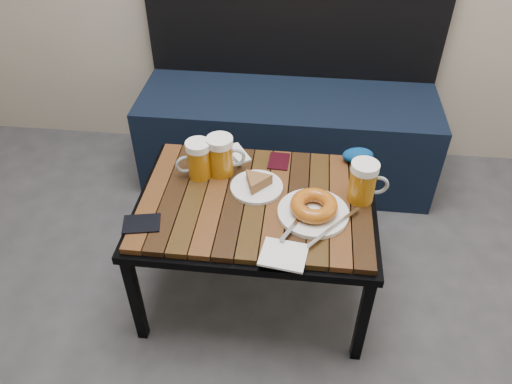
# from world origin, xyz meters

# --- Properties ---
(bench) EXTENTS (1.40, 0.50, 0.95)m
(bench) POSITION_xyz_m (-0.17, 1.76, 0.27)
(bench) COLOR black
(bench) RESTS_ON ground
(cafe_table) EXTENTS (0.84, 0.62, 0.47)m
(cafe_table) POSITION_xyz_m (-0.24, 0.98, 0.43)
(cafe_table) COLOR black
(cafe_table) RESTS_ON ground
(beer_mug_left) EXTENTS (0.14, 0.11, 0.14)m
(beer_mug_left) POSITION_xyz_m (-0.46, 1.08, 0.54)
(beer_mug_left) COLOR #A7650D
(beer_mug_left) RESTS_ON cafe_table
(beer_mug_centre) EXTENTS (0.15, 0.11, 0.15)m
(beer_mug_centre) POSITION_xyz_m (-0.38, 1.11, 0.55)
(beer_mug_centre) COLOR #A7650D
(beer_mug_centre) RESTS_ON cafe_table
(beer_mug_right) EXTENTS (0.14, 0.10, 0.15)m
(beer_mug_right) POSITION_xyz_m (0.12, 1.01, 0.55)
(beer_mug_right) COLOR #A7650D
(beer_mug_right) RESTS_ON cafe_table
(plate_pie) EXTENTS (0.19, 0.19, 0.05)m
(plate_pie) POSITION_xyz_m (-0.24, 1.03, 0.49)
(plate_pie) COLOR white
(plate_pie) RESTS_ON cafe_table
(plate_bagel) EXTENTS (0.27, 0.29, 0.07)m
(plate_bagel) POSITION_xyz_m (-0.04, 0.91, 0.50)
(plate_bagel) COLOR white
(plate_bagel) RESTS_ON cafe_table
(napkin_left) EXTENTS (0.18, 0.18, 0.01)m
(napkin_left) POSITION_xyz_m (-0.37, 1.21, 0.48)
(napkin_left) COLOR white
(napkin_left) RESTS_ON cafe_table
(napkin_right) EXTENTS (0.16, 0.14, 0.01)m
(napkin_right) POSITION_xyz_m (-0.13, 0.72, 0.48)
(napkin_right) COLOR white
(napkin_right) RESTS_ON cafe_table
(passport_navy) EXTENTS (0.14, 0.11, 0.01)m
(passport_navy) POSITION_xyz_m (-0.60, 0.80, 0.47)
(passport_navy) COLOR black
(passport_navy) RESTS_ON cafe_table
(passport_burgundy) EXTENTS (0.08, 0.11, 0.01)m
(passport_burgundy) POSITION_xyz_m (-0.18, 1.20, 0.47)
(passport_burgundy) COLOR black
(passport_burgundy) RESTS_ON cafe_table
(knit_pouch) EXTENTS (0.13, 0.10, 0.05)m
(knit_pouch) POSITION_xyz_m (0.12, 1.24, 0.50)
(knit_pouch) COLOR #040F76
(knit_pouch) RESTS_ON cafe_table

